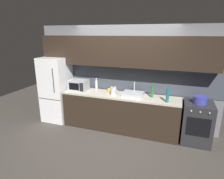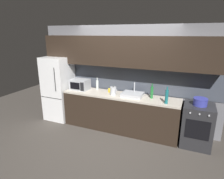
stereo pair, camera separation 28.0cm
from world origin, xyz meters
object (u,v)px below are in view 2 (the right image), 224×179
Objects in this scene: cooking_pot at (200,102)px; wine_bottle_teal at (167,97)px; oven_range at (197,125)px; mug_yellow at (110,90)px; refrigerator at (59,88)px; kettle at (113,91)px; microwave at (80,84)px; wine_bottle_green at (152,92)px; wine_bottle_clear at (97,85)px.

wine_bottle_teal is at bearing -165.84° from cooking_pot.
cooking_pot reaches higher than oven_range.
mug_yellow reaches higher than oven_range.
wine_bottle_teal is at bearing -3.23° from refrigerator.
cooking_pot is at bearing 0.00° from refrigerator.
refrigerator is 4.72× the size of wine_bottle_teal.
kettle is 1.89m from cooking_pot.
cooking_pot reaches higher than mug_yellow.
cooking_pot is (1.89, 0.05, -0.02)m from kettle.
microwave is at bearing 179.63° from cooking_pot.
mug_yellow is at bearing 169.32° from wine_bottle_teal.
wine_bottle_teal is (0.35, -0.22, 0.01)m from wine_bottle_green.
wine_bottle_clear is 3.36× the size of mug_yellow.
oven_range is 1.97m from kettle.
kettle is at bearing -4.33° from microwave.
wine_bottle_clear is at bearing 156.26° from kettle.
microwave is 0.45m from wine_bottle_clear.
microwave is at bearing 179.61° from oven_range.
wine_bottle_teal is 1.43m from mug_yellow.
wine_bottle_clear is at bearing 174.86° from wine_bottle_green.
mug_yellow is 2.06m from cooking_pot.
wine_bottle_green is (1.44, -0.13, 0.01)m from wine_bottle_clear.
microwave is 2.13× the size of kettle.
cooking_pot is (2.85, -0.02, -0.06)m from microwave.
wine_bottle_teal is at bearing -31.95° from wine_bottle_green.
microwave is 0.97m from kettle.
wine_bottle_teal reaches higher than cooking_pot.
microwave is 1.85m from wine_bottle_green.
oven_range is 2.48× the size of wine_bottle_teal.
wine_bottle_clear is at bearing 168.96° from wine_bottle_teal.
kettle is 0.90m from wine_bottle_green.
refrigerator is 1.65m from kettle.
oven_range is 0.53m from cooking_pot.
wine_bottle_clear is (-0.55, 0.24, 0.03)m from kettle.
refrigerator is 3.56m from oven_range.
wine_bottle_teal reaches higher than microwave.
wine_bottle_clear is 0.93× the size of wine_bottle_green.
kettle is at bearing -1.90° from refrigerator.
wine_bottle_green is (1.85, 0.04, 0.01)m from microwave.
mug_yellow is (-1.41, 0.27, -0.11)m from wine_bottle_teal.
wine_bottle_clear is at bearing 22.00° from microwave.
microwave is at bearing -174.03° from mug_yellow.
kettle is 0.60× the size of wine_bottle_teal.
kettle is 1.25m from wine_bottle_teal.
cooking_pot is (2.44, -0.19, -0.05)m from wine_bottle_clear.
cooking_pot is (3.53, 0.00, 0.12)m from refrigerator.
wine_bottle_clear is at bearing 175.60° from oven_range.
wine_bottle_green is 3.61× the size of mug_yellow.
refrigerator is 5.05× the size of wine_bottle_green.
wine_bottle_teal reaches higher than kettle.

